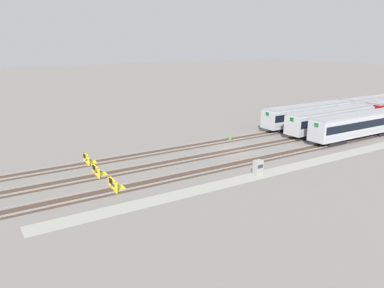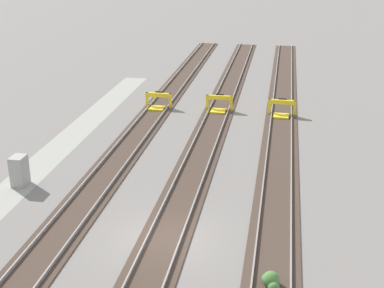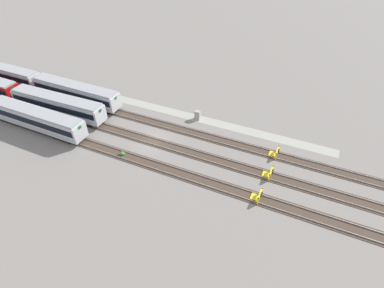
{
  "view_description": "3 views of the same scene",
  "coord_description": "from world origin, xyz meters",
  "px_view_note": "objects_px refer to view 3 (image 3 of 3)",
  "views": [
    {
      "loc": [
        -29.59,
        -36.42,
        13.52
      ],
      "look_at": [
        -6.75,
        0.0,
        1.8
      ],
      "focal_mm": 35.0,
      "sensor_mm": 36.0,
      "label": 1
    },
    {
      "loc": [
        19.41,
        4.58,
        12.09
      ],
      "look_at": [
        -6.75,
        0.0,
        1.8
      ],
      "focal_mm": 50.0,
      "sensor_mm": 36.0,
      "label": 2
    },
    {
      "loc": [
        -20.46,
        30.78,
        29.8
      ],
      "look_at": [
        -6.75,
        0.0,
        1.8
      ],
      "focal_mm": 28.0,
      "sensor_mm": 36.0,
      "label": 3
    }
  ],
  "objects_px": {
    "weed_clump": "(122,154)",
    "bumper_stop_middle_track": "(258,196)",
    "subway_car_front_row_leftmost": "(58,105)",
    "subway_car_front_row_centre": "(3,73)",
    "bumper_stop_near_inner_track": "(269,173)",
    "bumper_stop_nearest_track": "(275,153)",
    "electrical_cabinet": "(198,115)",
    "subway_car_front_row_rightmost": "(37,119)",
    "subway_car_front_row_right_inner": "(76,92)"
  },
  "relations": [
    {
      "from": "subway_car_front_row_rightmost",
      "to": "electrical_cabinet",
      "type": "bearing_deg",
      "value": -149.61
    },
    {
      "from": "subway_car_front_row_leftmost",
      "to": "electrical_cabinet",
      "type": "bearing_deg",
      "value": -159.24
    },
    {
      "from": "bumper_stop_nearest_track",
      "to": "electrical_cabinet",
      "type": "height_order",
      "value": "electrical_cabinet"
    },
    {
      "from": "subway_car_front_row_rightmost",
      "to": "bumper_stop_nearest_track",
      "type": "distance_m",
      "value": 38.02
    },
    {
      "from": "bumper_stop_nearest_track",
      "to": "bumper_stop_middle_track",
      "type": "bearing_deg",
      "value": 88.31
    },
    {
      "from": "bumper_stop_near_inner_track",
      "to": "subway_car_front_row_right_inner",
      "type": "bearing_deg",
      "value": -7.12
    },
    {
      "from": "bumper_stop_near_inner_track",
      "to": "weed_clump",
      "type": "bearing_deg",
      "value": 12.4
    },
    {
      "from": "subway_car_front_row_centre",
      "to": "electrical_cabinet",
      "type": "bearing_deg",
      "value": -174.51
    },
    {
      "from": "subway_car_front_row_rightmost",
      "to": "subway_car_front_row_right_inner",
      "type": "bearing_deg",
      "value": -90.0
    },
    {
      "from": "bumper_stop_near_inner_track",
      "to": "weed_clump",
      "type": "height_order",
      "value": "bumper_stop_near_inner_track"
    },
    {
      "from": "subway_car_front_row_rightmost",
      "to": "bumper_stop_near_inner_track",
      "type": "distance_m",
      "value": 37.28
    },
    {
      "from": "subway_car_front_row_leftmost",
      "to": "bumper_stop_near_inner_track",
      "type": "xyz_separation_m",
      "value": [
        -36.96,
        0.03,
        -1.53
      ]
    },
    {
      "from": "subway_car_front_row_centre",
      "to": "bumper_stop_nearest_track",
      "type": "relative_size",
      "value": 8.99
    },
    {
      "from": "bumper_stop_middle_track",
      "to": "weed_clump",
      "type": "relative_size",
      "value": 2.18
    },
    {
      "from": "subway_car_front_row_leftmost",
      "to": "bumper_stop_middle_track",
      "type": "xyz_separation_m",
      "value": [
        -36.58,
        4.64,
        -1.53
      ]
    },
    {
      "from": "subway_car_front_row_leftmost",
      "to": "subway_car_front_row_centre",
      "type": "relative_size",
      "value": 1.0
    },
    {
      "from": "bumper_stop_nearest_track",
      "to": "subway_car_front_row_rightmost",
      "type": "bearing_deg",
      "value": 14.11
    },
    {
      "from": "subway_car_front_row_rightmost",
      "to": "bumper_stop_nearest_track",
      "type": "height_order",
      "value": "subway_car_front_row_rightmost"
    },
    {
      "from": "subway_car_front_row_rightmost",
      "to": "weed_clump",
      "type": "relative_size",
      "value": 19.59
    },
    {
      "from": "subway_car_front_row_leftmost",
      "to": "bumper_stop_middle_track",
      "type": "distance_m",
      "value": 36.9
    },
    {
      "from": "subway_car_front_row_right_inner",
      "to": "weed_clump",
      "type": "relative_size",
      "value": 19.6
    },
    {
      "from": "subway_car_front_row_centre",
      "to": "bumper_stop_near_inner_track",
      "type": "height_order",
      "value": "subway_car_front_row_centre"
    },
    {
      "from": "subway_car_front_row_right_inner",
      "to": "subway_car_front_row_leftmost",
      "type": "bearing_deg",
      "value": 90.0
    },
    {
      "from": "bumper_stop_near_inner_track",
      "to": "weed_clump",
      "type": "distance_m",
      "value": 21.42
    },
    {
      "from": "bumper_stop_near_inner_track",
      "to": "electrical_cabinet",
      "type": "height_order",
      "value": "electrical_cabinet"
    },
    {
      "from": "weed_clump",
      "to": "subway_car_front_row_right_inner",
      "type": "bearing_deg",
      "value": -29.88
    },
    {
      "from": "subway_car_front_row_rightmost",
      "to": "weed_clump",
      "type": "height_order",
      "value": "subway_car_front_row_rightmost"
    },
    {
      "from": "subway_car_front_row_centre",
      "to": "bumper_stop_near_inner_track",
      "type": "distance_m",
      "value": 55.83
    },
    {
      "from": "subway_car_front_row_right_inner",
      "to": "subway_car_front_row_rightmost",
      "type": "distance_m",
      "value": 9.27
    },
    {
      "from": "bumper_stop_middle_track",
      "to": "electrical_cabinet",
      "type": "xyz_separation_m",
      "value": [
        13.97,
        -13.21,
        0.29
      ]
    },
    {
      "from": "subway_car_front_row_right_inner",
      "to": "subway_car_front_row_rightmost",
      "type": "height_order",
      "value": "same"
    },
    {
      "from": "subway_car_front_row_rightmost",
      "to": "weed_clump",
      "type": "bearing_deg",
      "value": -179.82
    },
    {
      "from": "subway_car_front_row_centre",
      "to": "weed_clump",
      "type": "distance_m",
      "value": 35.95
    },
    {
      "from": "subway_car_front_row_centre",
      "to": "electrical_cabinet",
      "type": "relative_size",
      "value": 11.25
    },
    {
      "from": "subway_car_front_row_rightmost",
      "to": "bumper_stop_middle_track",
      "type": "distance_m",
      "value": 36.61
    },
    {
      "from": "bumper_stop_near_inner_track",
      "to": "electrical_cabinet",
      "type": "bearing_deg",
      "value": -30.93
    },
    {
      "from": "subway_car_front_row_leftmost",
      "to": "subway_car_front_row_centre",
      "type": "bearing_deg",
      "value": -13.87
    },
    {
      "from": "bumper_stop_middle_track",
      "to": "subway_car_front_row_rightmost",
      "type": "bearing_deg",
      "value": 0.07
    },
    {
      "from": "subway_car_front_row_right_inner",
      "to": "bumper_stop_near_inner_track",
      "type": "relative_size",
      "value": 9.01
    },
    {
      "from": "subway_car_front_row_rightmost",
      "to": "electrical_cabinet",
      "type": "relative_size",
      "value": 11.26
    },
    {
      "from": "subway_car_front_row_right_inner",
      "to": "bumper_stop_nearest_track",
      "type": "bearing_deg",
      "value": 179.99
    },
    {
      "from": "subway_car_front_row_right_inner",
      "to": "bumper_stop_nearest_track",
      "type": "xyz_separation_m",
      "value": [
        -36.85,
        0.0,
        -1.53
      ]
    },
    {
      "from": "subway_car_front_row_leftmost",
      "to": "bumper_stop_nearest_track",
      "type": "xyz_separation_m",
      "value": [
        -36.85,
        -4.58,
        -1.53
      ]
    },
    {
      "from": "bumper_stop_nearest_track",
      "to": "electrical_cabinet",
      "type": "relative_size",
      "value": 1.25
    },
    {
      "from": "subway_car_front_row_leftmost",
      "to": "bumper_stop_middle_track",
      "type": "height_order",
      "value": "subway_car_front_row_leftmost"
    },
    {
      "from": "subway_car_front_row_leftmost",
      "to": "subway_car_front_row_right_inner",
      "type": "relative_size",
      "value": 1.0
    },
    {
      "from": "subway_car_front_row_leftmost",
      "to": "subway_car_front_row_rightmost",
      "type": "relative_size",
      "value": 1.0
    },
    {
      "from": "weed_clump",
      "to": "bumper_stop_middle_track",
      "type": "bearing_deg",
      "value": 179.98
    },
    {
      "from": "subway_car_front_row_leftmost",
      "to": "weed_clump",
      "type": "xyz_separation_m",
      "value": [
        -16.04,
        4.63,
        -1.8
      ]
    },
    {
      "from": "subway_car_front_row_leftmost",
      "to": "subway_car_front_row_rightmost",
      "type": "xyz_separation_m",
      "value": [
        0.0,
        4.68,
        0.0
      ]
    }
  ]
}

